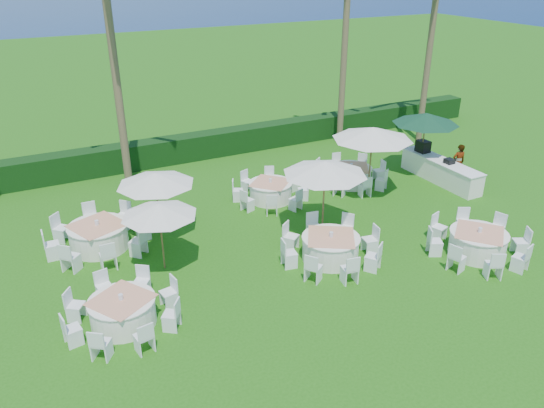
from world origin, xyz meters
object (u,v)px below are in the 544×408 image
Objects in this scene: umbrella_b at (325,168)px; staff_person at (458,162)px; banquet_table_d at (99,236)px; banquet_table_f at (351,175)px; banquet_table_a at (123,311)px; umbrella_c at (155,179)px; umbrella_d at (373,133)px; banquet_table_b at (331,247)px; umbrella_green at (426,119)px; buffet_table at (440,170)px; banquet_table_c at (478,243)px; umbrella_a at (159,210)px; banquet_table_e at (270,191)px.

staff_person is at bearing 10.74° from umbrella_b.
banquet_table_f is at bearing 3.92° from banquet_table_d.
banquet_table_a is 1.19× the size of umbrella_c.
umbrella_d is (0.06, -1.21, 2.23)m from banquet_table_f.
umbrella_d reaches higher than banquet_table_f.
banquet_table_b is at bearing -138.72° from umbrella_d.
umbrella_b is (0.75, 1.71, 2.07)m from banquet_table_b.
umbrella_green is at bearing 22.29° from umbrella_b.
banquet_table_d is 10.87m from banquet_table_f.
buffet_table is (14.56, -0.73, 0.06)m from banquet_table_d.
umbrella_green is at bearing 63.70° from banquet_table_c.
umbrella_b is at bearing 66.30° from banquet_table_b.
umbrella_b reaches higher than umbrella_c.
banquet_table_d is at bearing -178.44° from umbrella_green.
staff_person is at bearing 51.34° from banquet_table_c.
banquet_table_b is 6.35m from umbrella_c.
banquet_table_a is 6.86m from banquet_table_b.
umbrella_green reaches higher than banquet_table_a.
umbrella_a is 9.50m from umbrella_d.
banquet_table_c is 1.11× the size of umbrella_b.
umbrella_d is 4.82m from staff_person.
banquet_table_a is 15.60m from umbrella_green.
umbrella_a is (-5.05, 1.93, 1.64)m from banquet_table_b.
banquet_table_d reaches higher than banquet_table_b.
umbrella_a is 13.14m from buffet_table.
umbrella_d is (4.25, 3.73, 2.21)m from banquet_table_b.
banquet_table_d is 14.60m from umbrella_green.
umbrella_c is 0.82× the size of umbrella_d.
buffet_table is at bearing -11.71° from banquet_table_e.
buffet_table reaches higher than banquet_table_e.
umbrella_a reaches higher than staff_person.
buffet_table is at bearing -2.87° from banquet_table_d.
banquet_table_c is at bearing -8.08° from banquet_table_a.
banquet_table_e is at bearing 161.60° from umbrella_d.
banquet_table_f is 2.54m from umbrella_d.
banquet_table_c is 10.49m from umbrella_a.
banquet_table_b reaches higher than banquet_table_c.
umbrella_a is (-9.25, -3.01, 1.66)m from banquet_table_f.
umbrella_a is 2.17m from umbrella_c.
banquet_table_e is 6.44m from umbrella_a.
umbrella_c reaches higher than umbrella_a.
banquet_table_d is at bearing 125.10° from umbrella_a.
buffet_table is 2.55× the size of staff_person.
banquet_table_e is at bearing 168.29° from buffet_table.
umbrella_green is at bearing -46.32° from staff_person.
umbrella_green reaches higher than banquet_table_b.
banquet_table_c is 1.23× the size of umbrella_c.
banquet_table_a is 0.97× the size of umbrella_d.
umbrella_d is (-0.30, 5.69, 2.21)m from banquet_table_c.
umbrella_b is at bearing -149.93° from umbrella_d.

